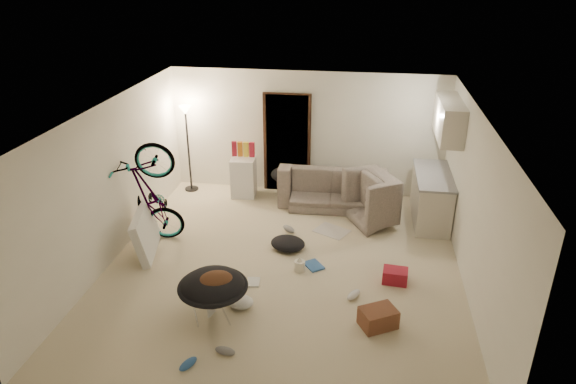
% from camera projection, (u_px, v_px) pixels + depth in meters
% --- Properties ---
extents(floor, '(5.50, 6.00, 0.02)m').
position_uv_depth(floor, '(283.00, 267.00, 8.15)').
color(floor, beige).
rests_on(floor, ground).
extents(ceiling, '(5.50, 6.00, 0.02)m').
position_uv_depth(ceiling, '(283.00, 112.00, 7.11)').
color(ceiling, white).
rests_on(ceiling, wall_back).
extents(wall_back, '(5.50, 0.02, 2.50)m').
position_uv_depth(wall_back, '(307.00, 133.00, 10.34)').
color(wall_back, white).
rests_on(wall_back, floor).
extents(wall_front, '(5.50, 0.02, 2.50)m').
position_uv_depth(wall_front, '(232.00, 325.00, 4.92)').
color(wall_front, white).
rests_on(wall_front, floor).
extents(wall_left, '(0.02, 6.00, 2.50)m').
position_uv_depth(wall_left, '(109.00, 184.00, 8.01)').
color(wall_left, white).
rests_on(wall_left, floor).
extents(wall_right, '(0.02, 6.00, 2.50)m').
position_uv_depth(wall_right, '(476.00, 207.00, 7.24)').
color(wall_right, white).
rests_on(wall_right, floor).
extents(doorway, '(0.85, 0.10, 2.04)m').
position_uv_depth(doorway, '(287.00, 144.00, 10.45)').
color(doorway, black).
rests_on(doorway, floor).
extents(door_trim, '(0.97, 0.04, 2.10)m').
position_uv_depth(door_trim, '(287.00, 144.00, 10.42)').
color(door_trim, '#361F13').
rests_on(door_trim, floor).
extents(floor_lamp, '(0.28, 0.28, 1.81)m').
position_uv_depth(floor_lamp, '(187.00, 130.00, 10.32)').
color(floor_lamp, black).
rests_on(floor_lamp, floor).
extents(kitchen_counter, '(0.60, 1.50, 0.88)m').
position_uv_depth(kitchen_counter, '(431.00, 198.00, 9.42)').
color(kitchen_counter, beige).
rests_on(kitchen_counter, floor).
extents(counter_top, '(0.64, 1.54, 0.04)m').
position_uv_depth(counter_top, '(434.00, 175.00, 9.23)').
color(counter_top, gray).
rests_on(counter_top, kitchen_counter).
extents(kitchen_uppers, '(0.38, 1.40, 0.65)m').
position_uv_depth(kitchen_uppers, '(449.00, 119.00, 8.78)').
color(kitchen_uppers, beige).
rests_on(kitchen_uppers, wall_right).
extents(sofa, '(2.09, 0.86, 0.60)m').
position_uv_depth(sofa, '(332.00, 189.00, 10.14)').
color(sofa, '#343B34').
rests_on(sofa, floor).
extents(armchair, '(1.33, 1.38, 0.69)m').
position_uv_depth(armchair, '(387.00, 202.00, 9.50)').
color(armchair, '#343B34').
rests_on(armchair, floor).
extents(bicycle, '(1.97, 1.04, 1.09)m').
position_uv_depth(bicycle, '(153.00, 216.00, 8.65)').
color(bicycle, black).
rests_on(bicycle, floor).
extents(book_asset, '(0.28, 0.24, 0.02)m').
position_uv_depth(book_asset, '(208.00, 318.00, 6.96)').
color(book_asset, maroon).
rests_on(book_asset, floor).
extents(mini_fridge, '(0.51, 0.51, 0.81)m').
position_uv_depth(mini_fridge, '(244.00, 177.00, 10.44)').
color(mini_fridge, white).
rests_on(mini_fridge, floor).
extents(snack_box_0, '(0.11, 0.09, 0.30)m').
position_uv_depth(snack_box_0, '(234.00, 149.00, 10.22)').
color(snack_box_0, maroon).
rests_on(snack_box_0, mini_fridge).
extents(snack_box_1, '(0.11, 0.09, 0.30)m').
position_uv_depth(snack_box_1, '(240.00, 149.00, 10.20)').
color(snack_box_1, orange).
rests_on(snack_box_1, mini_fridge).
extents(snack_box_2, '(0.10, 0.07, 0.30)m').
position_uv_depth(snack_box_2, '(246.00, 149.00, 10.19)').
color(snack_box_2, yellow).
rests_on(snack_box_2, mini_fridge).
extents(snack_box_3, '(0.10, 0.07, 0.30)m').
position_uv_depth(snack_box_3, '(252.00, 150.00, 10.17)').
color(snack_box_3, maroon).
rests_on(snack_box_3, mini_fridge).
extents(saucer_chair, '(0.94, 0.94, 0.67)m').
position_uv_depth(saucer_chair, '(213.00, 292.00, 6.85)').
color(saucer_chair, silver).
rests_on(saucer_chair, floor).
extents(hoodie, '(0.61, 0.57, 0.22)m').
position_uv_depth(hoodie, '(215.00, 281.00, 6.73)').
color(hoodie, '#472918').
rests_on(hoodie, saucer_chair).
extents(sofa_drape, '(0.64, 0.56, 0.28)m').
position_uv_depth(sofa_drape, '(285.00, 175.00, 10.18)').
color(sofa_drape, black).
rests_on(sofa_drape, sofa).
extents(tv_box, '(0.52, 1.14, 0.74)m').
position_uv_depth(tv_box, '(146.00, 233.00, 8.40)').
color(tv_box, silver).
rests_on(tv_box, floor).
extents(drink_case_a, '(0.56, 0.51, 0.26)m').
position_uv_depth(drink_case_a, '(378.00, 318.00, 6.77)').
color(drink_case_a, brown).
rests_on(drink_case_a, floor).
extents(drink_case_b, '(0.39, 0.30, 0.21)m').
position_uv_depth(drink_case_b, '(395.00, 276.00, 7.71)').
color(drink_case_b, maroon).
rests_on(drink_case_b, floor).
extents(juicer, '(0.17, 0.17, 0.24)m').
position_uv_depth(juicer, '(300.00, 265.00, 7.99)').
color(juicer, white).
rests_on(juicer, floor).
extents(newspaper, '(0.71, 0.66, 0.01)m').
position_uv_depth(newspaper, '(332.00, 231.00, 9.20)').
color(newspaper, '#BEB6AF').
rests_on(newspaper, floor).
extents(book_blue, '(0.37, 0.39, 0.03)m').
position_uv_depth(book_blue, '(314.00, 265.00, 8.14)').
color(book_blue, '#2A5699').
rests_on(book_blue, floor).
extents(book_white, '(0.22, 0.27, 0.02)m').
position_uv_depth(book_white, '(253.00, 282.00, 7.72)').
color(book_white, silver).
rests_on(book_white, floor).
extents(shoe_1, '(0.30, 0.28, 0.11)m').
position_uv_depth(shoe_1, '(289.00, 229.00, 9.15)').
color(shoe_1, slate).
rests_on(shoe_1, floor).
extents(shoe_2, '(0.22, 0.29, 0.10)m').
position_uv_depth(shoe_2, '(188.00, 364.00, 6.11)').
color(shoe_2, '#2A5699').
rests_on(shoe_2, floor).
extents(shoe_3, '(0.28, 0.15, 0.10)m').
position_uv_depth(shoe_3, '(225.00, 351.00, 6.31)').
color(shoe_3, slate).
rests_on(shoe_3, floor).
extents(shoe_4, '(0.25, 0.30, 0.11)m').
position_uv_depth(shoe_4, '(354.00, 295.00, 7.36)').
color(shoe_4, white).
rests_on(shoe_4, floor).
extents(clothes_lump_a, '(0.70, 0.65, 0.19)m').
position_uv_depth(clothes_lump_a, '(288.00, 243.00, 8.61)').
color(clothes_lump_a, black).
rests_on(clothes_lump_a, floor).
extents(clothes_lump_b, '(0.57, 0.52, 0.15)m').
position_uv_depth(clothes_lump_b, '(295.00, 197.00, 10.32)').
color(clothes_lump_b, black).
rests_on(clothes_lump_b, floor).
extents(clothes_lump_c, '(0.45, 0.41, 0.12)m').
position_uv_depth(clothes_lump_c, '(241.00, 302.00, 7.20)').
color(clothes_lump_c, silver).
rests_on(clothes_lump_c, floor).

